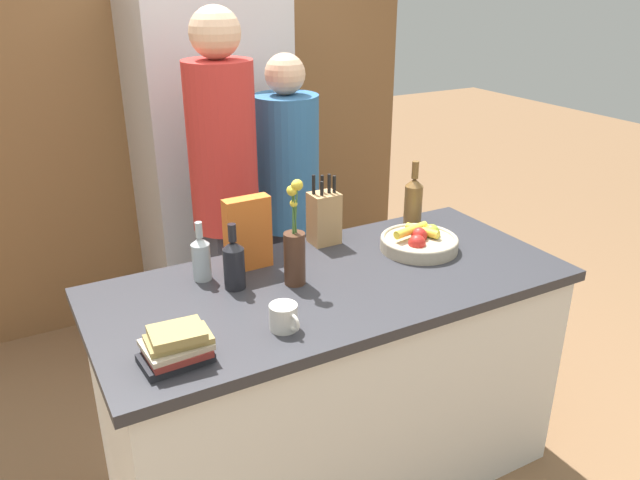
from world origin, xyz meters
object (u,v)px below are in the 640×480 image
refrigerator (212,168)px  flower_vase (295,249)px  knife_block (324,217)px  bottle_wine (413,200)px  fruit_bowl (419,241)px  bottle_vinegar (234,263)px  cereal_box (248,233)px  bottle_oil (201,257)px  book_stack (177,347)px  person_at_sink (225,191)px  coffee_mug (284,317)px  person_in_blue (288,200)px

refrigerator → flower_vase: (-0.19, -1.40, 0.10)m
knife_block → bottle_wine: 0.44m
refrigerator → fruit_bowl: 1.43m
fruit_bowl → knife_block: knife_block is taller
refrigerator → bottle_vinegar: bearing=-106.4°
refrigerator → bottle_vinegar: (-0.39, -1.33, 0.06)m
cereal_box → bottle_oil: 0.20m
book_stack → person_at_sink: (0.52, 0.96, 0.10)m
refrigerator → bottle_oil: (-0.47, -1.21, 0.05)m
flower_vase → cereal_box: size_ratio=1.39×
bottle_vinegar → person_at_sink: bearing=71.7°
knife_block → person_at_sink: 0.49m
fruit_bowl → coffee_mug: 0.80m
person_at_sink → cereal_box: bearing=-117.8°
fruit_bowl → bottle_oil: bottle_oil is taller
coffee_mug → book_stack: book_stack is taller
fruit_bowl → bottle_vinegar: bottle_vinegar is taller
refrigerator → person_in_blue: 0.63m
person_at_sink → bottle_vinegar: bearing=-125.1°
fruit_bowl → person_in_blue: 0.80m
refrigerator → bottle_vinegar: size_ratio=7.64×
bottle_wine → person_in_blue: bearing=123.3°
flower_vase → book_stack: (-0.52, -0.28, -0.09)m
cereal_box → book_stack: 0.65m
bottle_vinegar → fruit_bowl: bearing=-3.6°
refrigerator → coffee_mug: (-0.36, -1.67, 0.01)m
flower_vase → bottle_wine: size_ratio=1.34×
cereal_box → bottle_oil: size_ratio=1.25×
fruit_bowl → bottle_vinegar: size_ratio=1.29×
cereal_box → bottle_vinegar: bearing=-130.1°
bottle_vinegar → knife_block: bearing=22.9°
cereal_box → fruit_bowl: bearing=-14.8°
coffee_mug → bottle_oil: (-0.11, 0.46, 0.05)m
refrigerator → bottle_oil: refrigerator is taller
bottle_wine → person_in_blue: (-0.35, 0.54, -0.10)m
flower_vase → bottle_vinegar: (-0.20, 0.07, -0.04)m
cereal_box → person_in_blue: size_ratio=0.17×
bottle_wine → person_at_sink: size_ratio=0.16×
coffee_mug → refrigerator: bearing=77.8°
coffee_mug → book_stack: (-0.35, -0.01, 0.01)m
coffee_mug → knife_block: bearing=50.5°
cereal_box → coffee_mug: cereal_box is taller
bottle_wine → person_at_sink: bearing=149.3°
fruit_bowl → bottle_oil: bearing=168.8°
person_in_blue → cereal_box: bearing=-153.2°
flower_vase → person_at_sink: (-0.00, 0.68, 0.01)m
refrigerator → coffee_mug: 1.70m
cereal_box → coffee_mug: 0.48m
knife_block → book_stack: bearing=-145.2°
knife_block → coffee_mug: bearing=-129.5°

